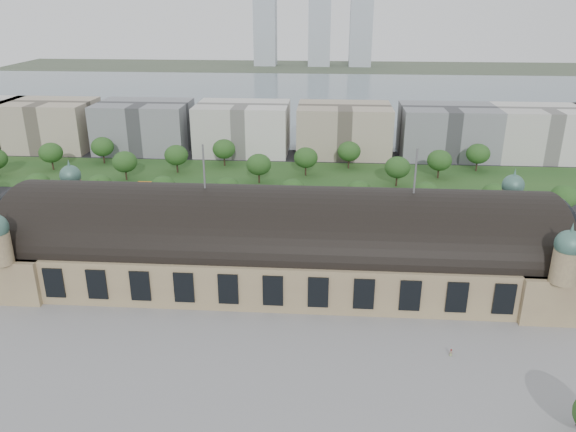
# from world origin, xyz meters

# --- Properties ---
(ground) EXTENTS (900.00, 900.00, 0.00)m
(ground) POSITION_xyz_m (0.00, 0.00, 0.00)
(ground) COLOR black
(ground) RESTS_ON ground
(station) EXTENTS (150.00, 48.40, 44.30)m
(station) POSITION_xyz_m (0.00, 0.00, 10.28)
(station) COLOR tan
(station) RESTS_ON ground
(plaza_south) EXTENTS (190.00, 48.00, 0.12)m
(plaza_south) POSITION_xyz_m (10.00, -44.00, 0.00)
(plaza_south) COLOR gray
(plaza_south) RESTS_ON ground
(road_slab) EXTENTS (260.00, 26.00, 0.10)m
(road_slab) POSITION_xyz_m (-20.00, 38.00, 0.00)
(road_slab) COLOR black
(road_slab) RESTS_ON ground
(grass_belt) EXTENTS (300.00, 45.00, 0.10)m
(grass_belt) POSITION_xyz_m (-15.00, 93.00, 0.00)
(grass_belt) COLOR #234B1E
(grass_belt) RESTS_ON ground
(petrol_station) EXTENTS (14.00, 13.00, 5.05)m
(petrol_station) POSITION_xyz_m (-53.91, 65.28, 2.95)
(petrol_station) COLOR orange
(petrol_station) RESTS_ON ground
(lake) EXTENTS (700.00, 320.00, 0.08)m
(lake) POSITION_xyz_m (0.00, 298.00, 0.00)
(lake) COLOR slate
(lake) RESTS_ON ground
(far_shore) EXTENTS (700.00, 120.00, 0.14)m
(far_shore) POSITION_xyz_m (0.00, 498.00, 0.00)
(far_shore) COLOR #44513D
(far_shore) RESTS_ON ground
(far_tower_left) EXTENTS (24.00, 24.00, 80.00)m
(far_tower_left) POSITION_xyz_m (-60.00, 508.00, 40.00)
(far_tower_left) COLOR #9EA8B2
(far_tower_left) RESTS_ON ground
(far_tower_mid) EXTENTS (24.00, 24.00, 85.00)m
(far_tower_mid) POSITION_xyz_m (0.00, 508.00, 42.50)
(far_tower_mid) COLOR #9EA8B2
(far_tower_mid) RESTS_ON ground
(far_tower_right) EXTENTS (24.00, 24.00, 75.00)m
(far_tower_right) POSITION_xyz_m (45.00, 508.00, 37.50)
(far_tower_right) COLOR #9EA8B2
(far_tower_right) RESTS_ON ground
(office_1) EXTENTS (45.00, 32.00, 24.00)m
(office_1) POSITION_xyz_m (-130.00, 133.00, 12.00)
(office_1) COLOR tan
(office_1) RESTS_ON ground
(office_2) EXTENTS (45.00, 32.00, 24.00)m
(office_2) POSITION_xyz_m (-80.00, 133.00, 12.00)
(office_2) COLOR gray
(office_2) RESTS_ON ground
(office_3) EXTENTS (45.00, 32.00, 24.00)m
(office_3) POSITION_xyz_m (-30.00, 133.00, 12.00)
(office_3) COLOR silver
(office_3) RESTS_ON ground
(office_4) EXTENTS (45.00, 32.00, 24.00)m
(office_4) POSITION_xyz_m (20.00, 133.00, 12.00)
(office_4) COLOR tan
(office_4) RESTS_ON ground
(office_5) EXTENTS (45.00, 32.00, 24.00)m
(office_5) POSITION_xyz_m (70.00, 133.00, 12.00)
(office_5) COLOR gray
(office_5) RESTS_ON ground
(office_6) EXTENTS (45.00, 32.00, 24.00)m
(office_6) POSITION_xyz_m (115.00, 133.00, 12.00)
(office_6) COLOR silver
(office_6) RESTS_ON ground
(tree_row_1) EXTENTS (9.60, 9.60, 11.52)m
(tree_row_1) POSITION_xyz_m (-96.00, 53.00, 7.43)
(tree_row_1) COLOR #2D2116
(tree_row_1) RESTS_ON ground
(tree_row_2) EXTENTS (9.60, 9.60, 11.52)m
(tree_row_2) POSITION_xyz_m (-72.00, 53.00, 7.43)
(tree_row_2) COLOR #2D2116
(tree_row_2) RESTS_ON ground
(tree_row_3) EXTENTS (9.60, 9.60, 11.52)m
(tree_row_3) POSITION_xyz_m (-48.00, 53.00, 7.43)
(tree_row_3) COLOR #2D2116
(tree_row_3) RESTS_ON ground
(tree_row_4) EXTENTS (9.60, 9.60, 11.52)m
(tree_row_4) POSITION_xyz_m (-24.00, 53.00, 7.43)
(tree_row_4) COLOR #2D2116
(tree_row_4) RESTS_ON ground
(tree_row_5) EXTENTS (9.60, 9.60, 11.52)m
(tree_row_5) POSITION_xyz_m (0.00, 53.00, 7.43)
(tree_row_5) COLOR #2D2116
(tree_row_5) RESTS_ON ground
(tree_row_6) EXTENTS (9.60, 9.60, 11.52)m
(tree_row_6) POSITION_xyz_m (24.00, 53.00, 7.43)
(tree_row_6) COLOR #2D2116
(tree_row_6) RESTS_ON ground
(tree_row_7) EXTENTS (9.60, 9.60, 11.52)m
(tree_row_7) POSITION_xyz_m (48.00, 53.00, 7.43)
(tree_row_7) COLOR #2D2116
(tree_row_7) RESTS_ON ground
(tree_row_8) EXTENTS (9.60, 9.60, 11.52)m
(tree_row_8) POSITION_xyz_m (72.00, 53.00, 7.43)
(tree_row_8) COLOR #2D2116
(tree_row_8) RESTS_ON ground
(tree_row_9) EXTENTS (9.60, 9.60, 11.52)m
(tree_row_9) POSITION_xyz_m (96.00, 53.00, 7.43)
(tree_row_9) COLOR #2D2116
(tree_row_9) RESTS_ON ground
(tree_belt_1) EXTENTS (10.40, 10.40, 12.48)m
(tree_belt_1) POSITION_xyz_m (-111.00, 95.00, 8.05)
(tree_belt_1) COLOR #2D2116
(tree_belt_1) RESTS_ON ground
(tree_belt_2) EXTENTS (10.40, 10.40, 12.48)m
(tree_belt_2) POSITION_xyz_m (-92.00, 107.00, 8.05)
(tree_belt_2) COLOR #2D2116
(tree_belt_2) RESTS_ON ground
(tree_belt_3) EXTENTS (10.40, 10.40, 12.48)m
(tree_belt_3) POSITION_xyz_m (-73.00, 83.00, 8.05)
(tree_belt_3) COLOR #2D2116
(tree_belt_3) RESTS_ON ground
(tree_belt_4) EXTENTS (10.40, 10.40, 12.48)m
(tree_belt_4) POSITION_xyz_m (-54.00, 95.00, 8.05)
(tree_belt_4) COLOR #2D2116
(tree_belt_4) RESTS_ON ground
(tree_belt_5) EXTENTS (10.40, 10.40, 12.48)m
(tree_belt_5) POSITION_xyz_m (-35.00, 107.00, 8.05)
(tree_belt_5) COLOR #2D2116
(tree_belt_5) RESTS_ON ground
(tree_belt_6) EXTENTS (10.40, 10.40, 12.48)m
(tree_belt_6) POSITION_xyz_m (-16.00, 83.00, 8.05)
(tree_belt_6) COLOR #2D2116
(tree_belt_6) RESTS_ON ground
(tree_belt_7) EXTENTS (10.40, 10.40, 12.48)m
(tree_belt_7) POSITION_xyz_m (3.00, 95.00, 8.05)
(tree_belt_7) COLOR #2D2116
(tree_belt_7) RESTS_ON ground
(tree_belt_8) EXTENTS (10.40, 10.40, 12.48)m
(tree_belt_8) POSITION_xyz_m (22.00, 107.00, 8.05)
(tree_belt_8) COLOR #2D2116
(tree_belt_8) RESTS_ON ground
(tree_belt_9) EXTENTS (10.40, 10.40, 12.48)m
(tree_belt_9) POSITION_xyz_m (41.00, 83.00, 8.05)
(tree_belt_9) COLOR #2D2116
(tree_belt_9) RESTS_ON ground
(tree_belt_10) EXTENTS (10.40, 10.40, 12.48)m
(tree_belt_10) POSITION_xyz_m (60.00, 95.00, 8.05)
(tree_belt_10) COLOR #2D2116
(tree_belt_10) RESTS_ON ground
(tree_belt_11) EXTENTS (10.40, 10.40, 12.48)m
(tree_belt_11) POSITION_xyz_m (79.00, 107.00, 8.05)
(tree_belt_11) COLOR #2D2116
(tree_belt_11) RESTS_ON ground
(traffic_car_1) EXTENTS (4.60, 1.99, 1.47)m
(traffic_car_1) POSITION_xyz_m (-81.58, 39.25, 0.74)
(traffic_car_1) COLOR #909498
(traffic_car_1) RESTS_ON ground
(traffic_car_2) EXTENTS (5.47, 2.96, 1.46)m
(traffic_car_2) POSITION_xyz_m (-46.33, 38.78, 0.73)
(traffic_car_2) COLOR black
(traffic_car_2) RESTS_ON ground
(traffic_car_3) EXTENTS (4.61, 2.15, 1.30)m
(traffic_car_3) POSITION_xyz_m (-17.30, 46.01, 0.65)
(traffic_car_3) COLOR maroon
(traffic_car_3) RESTS_ON ground
(traffic_car_4) EXTENTS (4.80, 2.17, 1.60)m
(traffic_car_4) POSITION_xyz_m (17.02, 36.58, 0.80)
(traffic_car_4) COLOR #1A284A
(traffic_car_4) RESTS_ON ground
(traffic_car_5) EXTENTS (4.25, 1.71, 1.37)m
(traffic_car_5) POSITION_xyz_m (48.55, 46.74, 0.69)
(traffic_car_5) COLOR #4F5256
(traffic_car_5) RESTS_ON ground
(traffic_car_6) EXTENTS (6.23, 3.51, 1.64)m
(traffic_car_6) POSITION_xyz_m (60.28, 33.71, 0.82)
(traffic_car_6) COLOR #BCBCBE
(traffic_car_6) RESTS_ON ground
(parked_car_0) EXTENTS (5.13, 4.01, 1.63)m
(parked_car_0) POSITION_xyz_m (-56.10, 25.00, 0.81)
(parked_car_0) COLOR black
(parked_car_0) RESTS_ON ground
(parked_car_1) EXTENTS (6.51, 5.23, 1.65)m
(parked_car_1) POSITION_xyz_m (-57.64, 25.00, 0.82)
(parked_car_1) COLOR maroon
(parked_car_1) RESTS_ON ground
(parked_car_2) EXTENTS (5.29, 3.64, 1.42)m
(parked_car_2) POSITION_xyz_m (-58.56, 21.00, 0.71)
(parked_car_2) COLOR #161C3F
(parked_car_2) RESTS_ON ground
(parked_car_3) EXTENTS (4.07, 2.93, 1.29)m
(parked_car_3) POSITION_xyz_m (-37.88, 25.00, 0.64)
(parked_car_3) COLOR #55565C
(parked_car_3) RESTS_ON ground
(parked_car_4) EXTENTS (5.04, 4.15, 1.62)m
(parked_car_4) POSITION_xyz_m (-46.78, 21.00, 0.81)
(parked_car_4) COLOR silver
(parked_car_4) RESTS_ON ground
(parked_car_5) EXTENTS (6.54, 4.83, 1.65)m
(parked_car_5) POSITION_xyz_m (-28.59, 21.13, 0.83)
(parked_car_5) COLOR gray
(parked_car_5) RESTS_ON ground
(parked_car_6) EXTENTS (5.17, 4.15, 1.40)m
(parked_car_6) POSITION_xyz_m (-18.00, 21.00, 0.70)
(parked_car_6) COLOR black
(parked_car_6) RESTS_ON ground
(bus_west) EXTENTS (13.66, 3.55, 3.78)m
(bus_west) POSITION_xyz_m (-20.65, 29.98, 1.89)
(bus_west) COLOR red
(bus_west) RESTS_ON ground
(bus_mid) EXTENTS (13.34, 3.63, 3.68)m
(bus_mid) POSITION_xyz_m (15.17, 29.12, 1.84)
(bus_mid) COLOR silver
(bus_mid) RESTS_ON ground
(bus_east) EXTENTS (12.42, 3.64, 3.42)m
(bus_east) POSITION_xyz_m (9.09, 32.00, 1.71)
(bus_east) COLOR silver
(bus_east) RESTS_ON ground
(pedestrian_0) EXTENTS (0.90, 0.58, 1.74)m
(pedestrian_0) POSITION_xyz_m (40.36, -34.80, 0.87)
(pedestrian_0) COLOR gray
(pedestrian_0) RESTS_ON ground
(pedestrian_4) EXTENTS (0.82, 1.08, 1.54)m
(pedestrian_4) POSITION_xyz_m (58.97, -54.86, 0.77)
(pedestrian_4) COLOR gray
(pedestrian_4) RESTS_ON ground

